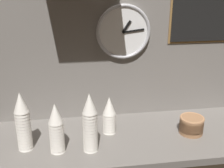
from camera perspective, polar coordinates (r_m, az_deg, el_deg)
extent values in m
cube|color=slate|center=(1.63, 4.15, -10.67)|extent=(1.60, 0.56, 0.04)
cube|color=slate|center=(1.67, 2.72, 10.36)|extent=(1.60, 0.03, 1.05)
cone|color=white|center=(1.46, -4.38, -11.43)|extent=(0.08, 0.08, 0.11)
cone|color=white|center=(1.45, -4.40, -10.90)|extent=(0.08, 0.08, 0.11)
cone|color=white|center=(1.44, -4.42, -10.35)|extent=(0.08, 0.08, 0.11)
cone|color=white|center=(1.44, -4.44, -9.80)|extent=(0.08, 0.08, 0.11)
cone|color=white|center=(1.43, -4.46, -9.25)|extent=(0.08, 0.08, 0.11)
cone|color=white|center=(1.42, -4.48, -8.69)|extent=(0.08, 0.08, 0.11)
cone|color=white|center=(1.41, -4.49, -8.12)|extent=(0.08, 0.08, 0.11)
cone|color=white|center=(1.40, -4.51, -7.54)|extent=(0.08, 0.08, 0.11)
cone|color=white|center=(1.40, -4.53, -6.96)|extent=(0.08, 0.08, 0.11)
cone|color=white|center=(1.39, -4.55, -6.37)|extent=(0.08, 0.08, 0.11)
cone|color=white|center=(1.38, -4.57, -5.78)|extent=(0.08, 0.08, 0.11)
cone|color=white|center=(1.37, -4.59, -5.18)|extent=(0.08, 0.08, 0.11)
cone|color=white|center=(1.37, -4.61, -4.57)|extent=(0.08, 0.08, 0.11)
cone|color=white|center=(1.36, -4.63, -3.96)|extent=(0.08, 0.08, 0.11)
cone|color=white|center=(1.53, -17.25, -10.73)|extent=(0.08, 0.08, 0.11)
cone|color=white|center=(1.53, -17.31, -10.21)|extent=(0.08, 0.08, 0.11)
cone|color=white|center=(1.52, -17.38, -9.69)|extent=(0.08, 0.08, 0.11)
cone|color=white|center=(1.51, -17.45, -9.16)|extent=(0.08, 0.08, 0.11)
cone|color=white|center=(1.50, -17.52, -8.62)|extent=(0.08, 0.08, 0.11)
cone|color=white|center=(1.49, -17.58, -8.09)|extent=(0.08, 0.08, 0.11)
cone|color=white|center=(1.49, -17.65, -7.54)|extent=(0.08, 0.08, 0.11)
cone|color=white|center=(1.48, -17.72, -6.99)|extent=(0.08, 0.08, 0.11)
cone|color=white|center=(1.47, -17.79, -6.43)|extent=(0.08, 0.08, 0.11)
cone|color=white|center=(1.46, -17.86, -5.87)|extent=(0.08, 0.08, 0.11)
cone|color=white|center=(1.46, -17.93, -5.31)|extent=(0.08, 0.08, 0.11)
cone|color=white|center=(1.45, -18.00, -4.73)|extent=(0.08, 0.08, 0.11)
cone|color=white|center=(1.44, -18.08, -4.16)|extent=(0.08, 0.08, 0.11)
cone|color=white|center=(1.44, -18.15, -3.57)|extent=(0.08, 0.08, 0.11)
cone|color=white|center=(1.47, -11.04, -11.50)|extent=(0.08, 0.08, 0.11)
cone|color=white|center=(1.46, -11.09, -10.97)|extent=(0.08, 0.08, 0.11)
cone|color=white|center=(1.46, -11.13, -10.43)|extent=(0.08, 0.08, 0.11)
cone|color=white|center=(1.45, -11.18, -9.88)|extent=(0.08, 0.08, 0.11)
cone|color=white|center=(1.44, -11.22, -9.33)|extent=(0.08, 0.08, 0.11)
cone|color=white|center=(1.43, -11.27, -8.78)|extent=(0.08, 0.08, 0.11)
cone|color=white|center=(1.42, -11.31, -8.21)|extent=(0.08, 0.08, 0.11)
cone|color=white|center=(1.42, -11.36, -7.64)|extent=(0.08, 0.08, 0.11)
cone|color=white|center=(1.41, -11.41, -7.07)|extent=(0.08, 0.08, 0.11)
cone|color=white|center=(1.40, -11.46, -6.48)|extent=(0.08, 0.08, 0.11)
cone|color=white|center=(1.39, -11.50, -5.90)|extent=(0.08, 0.08, 0.11)
cone|color=white|center=(1.61, -0.57, -8.08)|extent=(0.08, 0.08, 0.11)
cone|color=white|center=(1.60, -0.57, -7.58)|extent=(0.08, 0.08, 0.11)
cone|color=white|center=(1.59, -0.57, -7.07)|extent=(0.08, 0.08, 0.11)
cone|color=white|center=(1.58, -0.57, -6.55)|extent=(0.08, 0.08, 0.11)
cone|color=white|center=(1.58, -0.58, -6.03)|extent=(0.08, 0.08, 0.11)
cone|color=white|center=(1.57, -0.58, -5.51)|extent=(0.08, 0.08, 0.11)
cone|color=white|center=(1.56, -0.58, -4.98)|extent=(0.08, 0.08, 0.11)
cone|color=white|center=(1.56, -0.58, -4.45)|extent=(0.08, 0.08, 0.11)
cylinder|color=#996B47|center=(1.68, 15.73, -8.93)|extent=(0.13, 0.13, 0.04)
cylinder|color=#996B47|center=(1.67, 15.80, -8.33)|extent=(0.13, 0.13, 0.04)
cylinder|color=#996B47|center=(1.66, 15.86, -7.72)|extent=(0.13, 0.13, 0.04)
cylinder|color=#996B47|center=(1.65, 15.93, -7.11)|extent=(0.13, 0.13, 0.04)
torus|color=tan|center=(1.64, 15.98, -6.71)|extent=(0.14, 0.14, 0.01)
cylinder|color=white|center=(1.64, 2.31, 10.54)|extent=(0.31, 0.02, 0.31)
torus|color=#B2B2B7|center=(1.64, 2.36, 10.49)|extent=(0.32, 0.02, 0.32)
cube|color=black|center=(1.63, 3.17, 11.58)|extent=(0.05, 0.01, 0.07)
cube|color=black|center=(1.64, 4.49, 10.74)|extent=(0.12, 0.01, 0.02)
cylinder|color=black|center=(1.63, 2.39, 10.46)|extent=(0.02, 0.01, 0.02)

